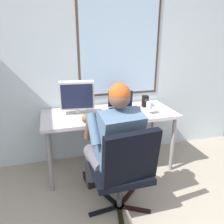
# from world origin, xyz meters

# --- Properties ---
(wall_rear) EXTENTS (4.50, 0.08, 2.78)m
(wall_rear) POSITION_xyz_m (0.02, 2.36, 1.40)
(wall_rear) COLOR silver
(wall_rear) RESTS_ON ground
(desk) EXTENTS (1.58, 0.68, 0.75)m
(desk) POSITION_xyz_m (0.14, 1.96, 0.68)
(desk) COLOR gray
(desk) RESTS_ON ground
(office_chair) EXTENTS (0.60, 0.61, 0.92)m
(office_chair) POSITION_xyz_m (0.06, 1.13, 0.52)
(office_chair) COLOR black
(office_chair) RESTS_ON ground
(person_seated) EXTENTS (0.56, 0.79, 1.25)m
(person_seated) POSITION_xyz_m (0.03, 1.37, 0.65)
(person_seated) COLOR #57535C
(person_seated) RESTS_ON ground
(crt_monitor) EXTENTS (0.40, 0.26, 0.40)m
(crt_monitor) POSITION_xyz_m (-0.23, 1.98, 0.97)
(crt_monitor) COLOR beige
(crt_monitor) RESTS_ON desk
(laptop) EXTENTS (0.35, 0.32, 0.23)m
(laptop) POSITION_xyz_m (0.31, 2.02, 0.81)
(laptop) COLOR black
(laptop) RESTS_ON desk
(wine_glass) EXTENTS (0.07, 0.07, 0.15)m
(wine_glass) POSITION_xyz_m (0.58, 1.79, 0.84)
(wine_glass) COLOR silver
(wine_glass) RESTS_ON desk
(desk_speaker) EXTENTS (0.08, 0.08, 0.15)m
(desk_speaker) POSITION_xyz_m (0.65, 2.06, 0.82)
(desk_speaker) COLOR black
(desk_speaker) RESTS_ON desk
(coffee_mug) EXTENTS (0.08, 0.08, 0.10)m
(coffee_mug) POSITION_xyz_m (0.06, 1.80, 0.80)
(coffee_mug) COLOR beige
(coffee_mug) RESTS_ON desk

